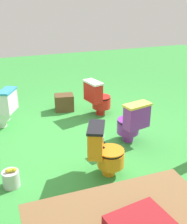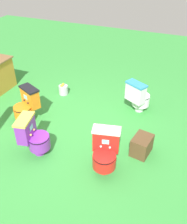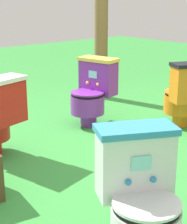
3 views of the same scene
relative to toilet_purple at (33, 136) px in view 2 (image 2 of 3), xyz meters
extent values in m
plane|color=green|center=(0.66, -0.28, -0.37)|extent=(14.00, 14.00, 0.00)
cylinder|color=purple|center=(0.02, -0.07, -0.30)|extent=(0.22, 0.22, 0.14)
cylinder|color=purple|center=(0.02, -0.09, -0.13)|extent=(0.44, 0.44, 0.20)
torus|color=black|center=(0.02, -0.09, -0.02)|extent=(0.42, 0.42, 0.04)
cylinder|color=#EACC4C|center=(0.02, -0.09, -0.07)|extent=(0.29, 0.29, 0.01)
cube|color=purple|center=(-0.02, 0.11, 0.14)|extent=(0.44, 0.28, 0.37)
cube|color=#EACC4C|center=(-0.02, 0.11, 0.34)|extent=(0.47, 0.30, 0.04)
cube|color=#8CE0E5|center=(0.00, 0.01, 0.19)|extent=(0.11, 0.03, 0.08)
cylinder|color=purple|center=(0.02, -0.09, 0.00)|extent=(0.43, 0.43, 0.02)
sphere|color=#EACC4C|center=(0.07, 0.02, 0.09)|extent=(0.04, 0.04, 0.04)
sphere|color=#EACC4C|center=(-0.07, -0.01, 0.09)|extent=(0.04, 0.04, 0.04)
cylinder|color=red|center=(0.06, -1.26, -0.30)|extent=(0.22, 0.22, 0.14)
cylinder|color=red|center=(0.04, -1.26, -0.13)|extent=(0.44, 0.44, 0.20)
torus|color=black|center=(0.04, -1.26, -0.02)|extent=(0.42, 0.42, 0.04)
cylinder|color=white|center=(0.04, -1.26, -0.07)|extent=(0.29, 0.29, 0.01)
cube|color=red|center=(0.23, -1.22, 0.14)|extent=(0.28, 0.44, 0.37)
cube|color=white|center=(0.23, -1.22, 0.34)|extent=(0.31, 0.47, 0.04)
cube|color=#8CE0E5|center=(0.13, -1.24, 0.19)|extent=(0.03, 0.11, 0.08)
cylinder|color=red|center=(0.04, -1.26, 0.00)|extent=(0.43, 0.43, 0.02)
sphere|color=white|center=(0.14, -1.31, 0.09)|extent=(0.04, 0.04, 0.04)
sphere|color=white|center=(0.11, -1.17, 0.09)|extent=(0.04, 0.04, 0.04)
cylinder|color=white|center=(1.99, -1.35, -0.30)|extent=(0.24, 0.24, 0.14)
cylinder|color=white|center=(2.01, -1.36, -0.13)|extent=(0.50, 0.50, 0.20)
torus|color=black|center=(2.01, -1.36, -0.02)|extent=(0.48, 0.48, 0.04)
cylinder|color=#338CBF|center=(2.01, -1.36, -0.07)|extent=(0.32, 0.32, 0.01)
cube|color=white|center=(1.83, -1.27, 0.14)|extent=(0.36, 0.45, 0.37)
cube|color=#338CBF|center=(1.83, -1.27, 0.34)|extent=(0.39, 0.48, 0.04)
cube|color=#8CE0E5|center=(1.92, -1.31, 0.19)|extent=(0.06, 0.10, 0.08)
cylinder|color=white|center=(2.01, -1.36, 0.00)|extent=(0.49, 0.49, 0.02)
sphere|color=#338CBF|center=(1.96, -1.25, 0.09)|extent=(0.04, 0.04, 0.04)
sphere|color=#338CBF|center=(1.89, -1.38, 0.09)|extent=(0.04, 0.04, 0.04)
cylinder|color=orange|center=(0.69, 0.69, -0.30)|extent=(0.24, 0.24, 0.14)
cylinder|color=orange|center=(0.67, 0.70, -0.13)|extent=(0.49, 0.49, 0.20)
torus|color=black|center=(0.67, 0.70, -0.02)|extent=(0.47, 0.47, 0.04)
cylinder|color=black|center=(0.67, 0.70, -0.07)|extent=(0.32, 0.32, 0.01)
cube|color=orange|center=(0.85, 0.62, 0.14)|extent=(0.34, 0.45, 0.37)
cube|color=black|center=(0.85, 0.62, 0.34)|extent=(0.38, 0.48, 0.04)
cube|color=#8CE0E5|center=(0.76, 0.66, 0.19)|extent=(0.05, 0.10, 0.08)
cylinder|color=orange|center=(0.67, 0.70, 0.00)|extent=(0.48, 0.48, 0.02)
sphere|color=black|center=(0.73, 0.60, 0.09)|extent=(0.04, 0.04, 0.04)
sphere|color=black|center=(0.78, 0.73, 0.09)|extent=(0.04, 0.04, 0.04)
cube|color=brown|center=(0.70, -1.70, -0.20)|extent=(0.43, 0.35, 0.34)
cylinder|color=#B7B7BF|center=(1.98, 0.51, -0.26)|extent=(0.22, 0.22, 0.22)
ellipsoid|color=yellow|center=(1.97, 0.52, -0.12)|extent=(0.07, 0.05, 0.05)
ellipsoid|color=yellow|center=(1.93, 0.53, -0.12)|extent=(0.07, 0.05, 0.05)
ellipsoid|color=yellow|center=(2.00, 0.52, -0.12)|extent=(0.07, 0.05, 0.05)
camera|label=1|loc=(2.01, 3.72, 2.00)|focal=45.70mm
camera|label=2|loc=(-2.58, -2.17, 2.73)|focal=40.07mm
camera|label=3|loc=(3.19, -2.75, 1.05)|focal=63.39mm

